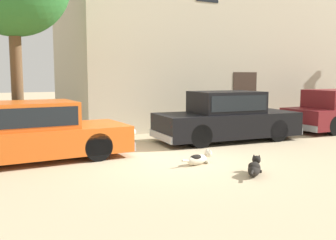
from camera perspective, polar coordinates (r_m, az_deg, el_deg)
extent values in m
plane|color=tan|center=(9.02, 0.33, -5.84)|extent=(80.00, 80.00, 0.00)
cube|color=#D15619|center=(9.28, -19.90, -3.00)|extent=(4.45, 1.94, 0.62)
cube|color=#D15619|center=(9.19, -20.32, 0.73)|extent=(2.07, 1.60, 0.60)
cube|color=black|center=(9.19, -20.32, 0.80)|extent=(1.91, 1.62, 0.42)
cube|color=#999BA0|center=(9.87, -7.28, -3.26)|extent=(0.19, 1.75, 0.20)
sphere|color=silver|center=(10.48, -8.58, -0.83)|extent=(0.20, 0.20, 0.20)
sphere|color=silver|center=(9.18, -5.50, -1.85)|extent=(0.20, 0.20, 0.20)
cylinder|color=black|center=(10.33, -13.33, -2.55)|extent=(0.67, 0.22, 0.66)
cylinder|color=black|center=(8.84, -10.58, -4.02)|extent=(0.67, 0.22, 0.66)
cube|color=black|center=(11.55, 8.92, -0.62)|extent=(4.42, 1.98, 0.70)
cube|color=black|center=(11.46, 8.79, 2.71)|extent=(2.08, 1.59, 0.64)
cube|color=black|center=(11.46, 8.79, 2.76)|extent=(1.92, 1.60, 0.45)
cube|color=#999BA0|center=(12.82, 17.06, -1.20)|extent=(0.23, 1.66, 0.20)
cube|color=#999BA0|center=(10.63, -0.98, -2.49)|extent=(0.23, 1.66, 0.20)
sphere|color=silver|center=(13.31, 15.39, 0.87)|extent=(0.20, 0.20, 0.20)
sphere|color=silver|center=(12.30, 19.22, 0.27)|extent=(0.20, 0.20, 0.20)
cube|color=red|center=(11.24, -2.36, 0.16)|extent=(0.05, 0.18, 0.18)
cube|color=red|center=(9.90, 0.57, -0.72)|extent=(0.05, 0.18, 0.18)
cylinder|color=black|center=(12.90, 12.06, -0.71)|extent=(0.67, 0.24, 0.65)
cylinder|color=black|center=(11.71, 16.23, -1.57)|extent=(0.67, 0.24, 0.65)
cylinder|color=black|center=(11.62, 1.51, -1.36)|extent=(0.67, 0.24, 0.65)
cylinder|color=black|center=(10.29, 4.93, -2.43)|extent=(0.67, 0.24, 0.65)
cube|color=#999BA0|center=(13.44, 19.09, -0.92)|extent=(0.13, 1.71, 0.20)
cube|color=red|center=(13.93, 16.94, 1.07)|extent=(0.04, 0.18, 0.18)
cube|color=red|center=(12.89, 21.55, 0.47)|extent=(0.04, 0.18, 0.18)
cylinder|color=black|center=(14.57, 19.23, -0.10)|extent=(0.66, 0.20, 0.66)
cylinder|color=black|center=(13.55, 23.91, -0.78)|extent=(0.66, 0.20, 0.66)
cube|color=#BCB299|center=(18.79, 12.61, 12.13)|extent=(17.47, 5.77, 7.57)
cube|color=#38281E|center=(14.84, 11.55, 3.06)|extent=(1.10, 0.02, 2.10)
cylinder|color=beige|center=(8.61, 5.40, -6.26)|extent=(0.08, 0.11, 0.06)
cylinder|color=beige|center=(8.53, 5.97, -6.39)|extent=(0.08, 0.11, 0.06)
ellipsoid|color=beige|center=(8.38, 4.46, -6.05)|extent=(0.60, 0.32, 0.22)
ellipsoid|color=black|center=(8.34, 4.26, -5.68)|extent=(0.35, 0.25, 0.12)
sphere|color=beige|center=(8.60, 6.12, -5.08)|extent=(0.18, 0.18, 0.18)
cone|color=beige|center=(8.67, 6.53, -5.08)|extent=(0.12, 0.12, 0.10)
cone|color=beige|center=(8.62, 5.87, -4.51)|extent=(0.07, 0.07, 0.08)
cone|color=beige|center=(8.55, 6.38, -4.61)|extent=(0.07, 0.07, 0.08)
cylinder|color=beige|center=(8.14, 2.68, -6.19)|extent=(0.21, 0.09, 0.08)
cylinder|color=black|center=(7.95, 12.63, -7.50)|extent=(0.11, 0.11, 0.06)
cylinder|color=black|center=(7.94, 13.66, -7.55)|extent=(0.11, 0.11, 0.06)
ellipsoid|color=black|center=(7.65, 12.94, -7.26)|extent=(0.61, 0.60, 0.27)
ellipsoid|color=black|center=(7.59, 12.92, -6.80)|extent=(0.40, 0.40, 0.15)
sphere|color=black|center=(7.98, 13.26, -5.90)|extent=(0.18, 0.18, 0.18)
cone|color=black|center=(8.08, 13.32, -5.85)|extent=(0.14, 0.14, 0.10)
cone|color=black|center=(7.97, 12.89, -5.32)|extent=(0.09, 0.09, 0.08)
cone|color=black|center=(7.96, 13.65, -5.36)|extent=(0.09, 0.09, 0.08)
cylinder|color=black|center=(7.28, 12.61, -7.81)|extent=(0.19, 0.19, 0.07)
cylinder|color=brown|center=(10.52, -21.87, 4.37)|extent=(0.30, 0.30, 3.24)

